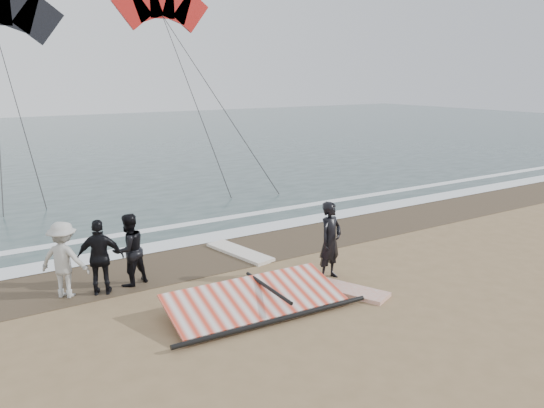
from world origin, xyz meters
The scene contains 11 objects.
ground centered at (0.00, 0.00, 0.00)m, with size 120.00×120.00×0.00m, color #8C704C.
sea centered at (0.00, 33.00, 0.01)m, with size 120.00×54.00×0.02m, color #233838.
wet_sand centered at (0.00, 4.50, 0.01)m, with size 120.00×2.80×0.01m, color #4C3D2B.
foam_near centered at (0.00, 5.90, 0.03)m, with size 120.00×0.90×0.01m, color white.
foam_far centered at (0.00, 7.60, 0.03)m, with size 120.00×0.45×0.01m, color white.
man_main centered at (1.03, 1.47, 0.94)m, with size 0.68×0.45×1.88m, color black.
board_white centered at (0.77, 0.77, 0.04)m, with size 0.62×2.22×0.09m, color silver.
board_cream centered at (0.07, 4.17, 0.05)m, with size 0.59×2.23×0.09m, color silver.
trio_cluster centered at (-3.89, 3.61, 0.85)m, with size 2.51×1.28×1.71m.
sail_rig centered at (-1.47, 0.98, 0.19)m, with size 4.27×1.89×0.50m.
kite_red centered at (5.97, 23.99, 8.53)m, with size 6.65×7.35×16.66m.
Camera 1 is at (-6.56, -7.86, 4.74)m, focal length 35.00 mm.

